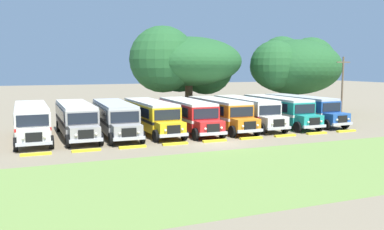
{
  "coord_description": "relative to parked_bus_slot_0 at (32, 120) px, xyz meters",
  "views": [
    {
      "loc": [
        -13.46,
        -28.24,
        5.91
      ],
      "look_at": [
        0.0,
        5.29,
        1.6
      ],
      "focal_mm": 38.05,
      "sensor_mm": 36.0,
      "label": 1
    }
  ],
  "objects": [
    {
      "name": "parked_bus_slot_7",
      "position": [
        23.34,
        -0.53,
        0.0
      ],
      "size": [
        2.72,
        10.84,
        2.82
      ],
      "rotation": [
        0.0,
        0.0,
        -1.57
      ],
      "color": "teal",
      "rests_on": "ground_plane"
    },
    {
      "name": "parked_bus_slot_5",
      "position": [
        16.71,
        -0.59,
        0.0
      ],
      "size": [
        2.78,
        10.85,
        2.82
      ],
      "rotation": [
        0.0,
        0.0,
        -1.56
      ],
      "color": "orange",
      "rests_on": "ground_plane"
    },
    {
      "name": "parked_bus_slot_6",
      "position": [
        19.81,
        -0.23,
        0.0
      ],
      "size": [
        2.71,
        10.84,
        2.82
      ],
      "rotation": [
        0.0,
        0.0,
        -1.57
      ],
      "color": "silver",
      "rests_on": "ground_plane"
    },
    {
      "name": "curb_wheelstop_7",
      "position": [
        23.3,
        -6.68,
        -1.51
      ],
      "size": [
        2.0,
        0.36,
        0.15
      ],
      "primitive_type": "cube",
      "color": "yellow",
      "rests_on": "ground_plane"
    },
    {
      "name": "utility_pole",
      "position": [
        32.37,
        0.42,
        2.16
      ],
      "size": [
        1.8,
        0.2,
        7.0
      ],
      "color": "brown",
      "rests_on": "ground_plane"
    },
    {
      "name": "curb_wheelstop_6",
      "position": [
        19.99,
        -6.68,
        -1.51
      ],
      "size": [
        2.0,
        0.36,
        0.15
      ],
      "primitive_type": "cube",
      "color": "yellow",
      "rests_on": "ground_plane"
    },
    {
      "name": "curb_wheelstop_5",
      "position": [
        16.68,
        -6.68,
        -1.51
      ],
      "size": [
        2.0,
        0.36,
        0.15
      ],
      "primitive_type": "cube",
      "color": "yellow",
      "rests_on": "ground_plane"
    },
    {
      "name": "parked_bus_slot_0",
      "position": [
        0.0,
        0.0,
        0.0
      ],
      "size": [
        2.82,
        10.86,
        2.82
      ],
      "rotation": [
        0.0,
        0.0,
        -1.56
      ],
      "color": "silver",
      "rests_on": "ground_plane"
    },
    {
      "name": "curb_wheelstop_1",
      "position": [
        3.46,
        -6.68,
        -1.51
      ],
      "size": [
        2.0,
        0.36,
        0.15
      ],
      "primitive_type": "cube",
      "color": "yellow",
      "rests_on": "ground_plane"
    },
    {
      "name": "curb_wheelstop_2",
      "position": [
        6.76,
        -6.68,
        -1.51
      ],
      "size": [
        2.0,
        0.36,
        0.15
      ],
      "primitive_type": "cube",
      "color": "yellow",
      "rests_on": "ground_plane"
    },
    {
      "name": "curb_wheelstop_4",
      "position": [
        13.38,
        -6.68,
        -1.51
      ],
      "size": [
        2.0,
        0.36,
        0.15
      ],
      "primitive_type": "cube",
      "color": "yellow",
      "rests_on": "ground_plane"
    },
    {
      "name": "secondary_tree",
      "position": [
        31.75,
        8.65,
        4.55
      ],
      "size": [
        13.6,
        11.68,
        9.96
      ],
      "color": "brown",
      "rests_on": "ground_plane"
    },
    {
      "name": "parked_bus_slot_2",
      "position": [
        6.74,
        -0.42,
        0.0
      ],
      "size": [
        2.83,
        10.86,
        2.82
      ],
      "rotation": [
        0.0,
        0.0,
        -1.59
      ],
      "color": "#9E9993",
      "rests_on": "ground_plane"
    },
    {
      "name": "parked_bus_slot_1",
      "position": [
        3.5,
        -0.06,
        0.0
      ],
      "size": [
        2.81,
        10.86,
        2.82
      ],
      "rotation": [
        0.0,
        0.0,
        -1.56
      ],
      "color": "#9E9993",
      "rests_on": "ground_plane"
    },
    {
      "name": "ground_plane",
      "position": [
        13.38,
        -7.16,
        -1.58
      ],
      "size": [
        220.0,
        220.0,
        0.0
      ],
      "primitive_type": "plane",
      "color": "#84755B"
    },
    {
      "name": "curb_wheelstop_8",
      "position": [
        26.6,
        -6.68,
        -1.51
      ],
      "size": [
        2.0,
        0.36,
        0.15
      ],
      "primitive_type": "cube",
      "color": "yellow",
      "rests_on": "ground_plane"
    },
    {
      "name": "curb_wheelstop_0",
      "position": [
        0.15,
        -6.68,
        -1.51
      ],
      "size": [
        2.0,
        0.36,
        0.15
      ],
      "primitive_type": "cube",
      "color": "yellow",
      "rests_on": "ground_plane"
    },
    {
      "name": "curb_wheelstop_3",
      "position": [
        10.07,
        -6.68,
        -1.51
      ],
      "size": [
        2.0,
        0.36,
        0.15
      ],
      "primitive_type": "cube",
      "color": "yellow",
      "rests_on": "ground_plane"
    },
    {
      "name": "parked_bus_slot_8",
      "position": [
        26.45,
        -0.22,
        0.0
      ],
      "size": [
        3.2,
        10.91,
        2.82
      ],
      "rotation": [
        0.0,
        0.0,
        -1.51
      ],
      "color": "#23519E",
      "rests_on": "ground_plane"
    },
    {
      "name": "parked_bus_slot_3",
      "position": [
        10.04,
        -0.27,
        0.0
      ],
      "size": [
        2.94,
        10.87,
        2.82
      ],
      "rotation": [
        0.0,
        0.0,
        -1.54
      ],
      "color": "yellow",
      "rests_on": "ground_plane"
    },
    {
      "name": "parked_bus_slot_4",
      "position": [
        13.4,
        -0.73,
        0.0
      ],
      "size": [
        2.74,
        10.85,
        2.82
      ],
      "rotation": [
        0.0,
        0.0,
        -1.58
      ],
      "color": "red",
      "rests_on": "ground_plane"
    },
    {
      "name": "foreground_grass_strip",
      "position": [
        13.38,
        -15.87,
        -1.58
      ],
      "size": [
        80.0,
        11.84,
        0.01
      ],
      "primitive_type": "cube",
      "color": "olive",
      "rests_on": "ground_plane"
    },
    {
      "name": "broad_shade_tree",
      "position": [
        17.04,
        9.5,
        4.79
      ],
      "size": [
        13.34,
        12.67,
        10.4
      ],
      "color": "brown",
      "rests_on": "ground_plane"
    }
  ]
}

